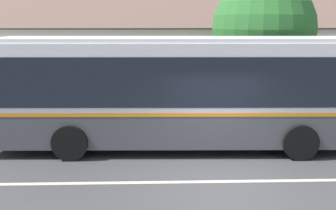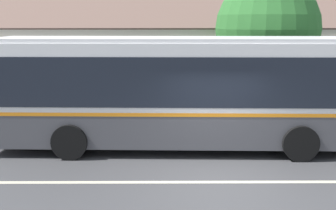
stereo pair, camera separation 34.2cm
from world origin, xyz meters
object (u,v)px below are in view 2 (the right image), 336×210
bench_down_street (160,109)px  transit_bus (178,90)px  street_tree_primary (267,31)px  bench_by_building (25,112)px

bench_down_street → transit_bus: bearing=-78.6°
transit_bus → street_tree_primary: (3.48, 3.78, 1.62)m
transit_bus → bench_down_street: transit_bus is taller
bench_by_building → bench_down_street: (4.86, 0.50, 0.00)m
transit_bus → bench_by_building: (-5.47, 2.50, -1.21)m
transit_bus → bench_down_street: bearing=101.4°
bench_down_street → street_tree_primary: size_ratio=0.30×
street_tree_primary → bench_down_street: bearing=-169.3°
bench_by_building → bench_down_street: 4.89m
bench_by_building → street_tree_primary: street_tree_primary is taller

